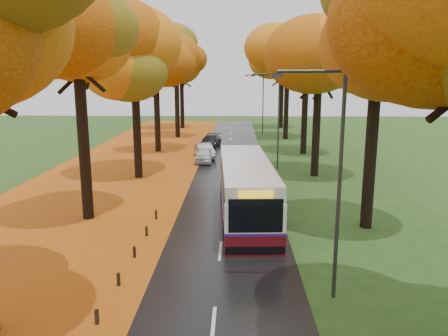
{
  "coord_description": "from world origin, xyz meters",
  "views": [
    {
      "loc": [
        0.7,
        -6.44,
        7.75
      ],
      "look_at": [
        0.0,
        17.92,
        2.6
      ],
      "focal_mm": 35.0,
      "sensor_mm": 36.0,
      "label": 1
    }
  ],
  "objects_px": {
    "streetlamp_near": "(333,168)",
    "car_dark": "(211,141)",
    "streetlamp_far": "(261,99)",
    "car_white": "(204,155)",
    "streetlamp_mid": "(276,113)",
    "car_silver": "(205,151)",
    "bus": "(246,187)"
  },
  "relations": [
    {
      "from": "streetlamp_near",
      "to": "streetlamp_mid",
      "type": "height_order",
      "value": "same"
    },
    {
      "from": "streetlamp_far",
      "to": "car_silver",
      "type": "bearing_deg",
      "value": -110.21
    },
    {
      "from": "car_silver",
      "to": "car_dark",
      "type": "xyz_separation_m",
      "value": [
        0.18,
        6.69,
        -0.01
      ]
    },
    {
      "from": "bus",
      "to": "car_silver",
      "type": "height_order",
      "value": "bus"
    },
    {
      "from": "streetlamp_far",
      "to": "car_white",
      "type": "height_order",
      "value": "streetlamp_far"
    },
    {
      "from": "bus",
      "to": "car_white",
      "type": "relative_size",
      "value": 3.14
    },
    {
      "from": "car_white",
      "to": "car_dark",
      "type": "bearing_deg",
      "value": 91.08
    },
    {
      "from": "streetlamp_mid",
      "to": "streetlamp_far",
      "type": "bearing_deg",
      "value": 90.0
    },
    {
      "from": "streetlamp_mid",
      "to": "car_dark",
      "type": "distance_m",
      "value": 13.7
    },
    {
      "from": "streetlamp_near",
      "to": "car_dark",
      "type": "height_order",
      "value": "streetlamp_near"
    },
    {
      "from": "streetlamp_far",
      "to": "car_white",
      "type": "bearing_deg",
      "value": -107.79
    },
    {
      "from": "car_white",
      "to": "car_silver",
      "type": "bearing_deg",
      "value": 94.48
    },
    {
      "from": "streetlamp_mid",
      "to": "bus",
      "type": "height_order",
      "value": "streetlamp_mid"
    },
    {
      "from": "bus",
      "to": "streetlamp_far",
      "type": "bearing_deg",
      "value": 82.67
    },
    {
      "from": "streetlamp_mid",
      "to": "car_dark",
      "type": "relative_size",
      "value": 1.78
    },
    {
      "from": "streetlamp_mid",
      "to": "car_silver",
      "type": "xyz_separation_m",
      "value": [
        -6.3,
        4.89,
        -4.01
      ]
    },
    {
      "from": "streetlamp_mid",
      "to": "streetlamp_far",
      "type": "relative_size",
      "value": 1.0
    },
    {
      "from": "streetlamp_far",
      "to": "streetlamp_mid",
      "type": "bearing_deg",
      "value": -90.0
    },
    {
      "from": "streetlamp_mid",
      "to": "car_dark",
      "type": "xyz_separation_m",
      "value": [
        -6.12,
        11.58,
        -4.02
      ]
    },
    {
      "from": "streetlamp_far",
      "to": "car_silver",
      "type": "relative_size",
      "value": 1.97
    },
    {
      "from": "streetlamp_mid",
      "to": "car_silver",
      "type": "bearing_deg",
      "value": 142.14
    },
    {
      "from": "streetlamp_near",
      "to": "streetlamp_far",
      "type": "height_order",
      "value": "same"
    },
    {
      "from": "car_dark",
      "to": "car_white",
      "type": "bearing_deg",
      "value": -82.12
    },
    {
      "from": "car_white",
      "to": "car_silver",
      "type": "height_order",
      "value": "car_silver"
    },
    {
      "from": "bus",
      "to": "car_dark",
      "type": "xyz_separation_m",
      "value": [
        -3.42,
        24.42,
        -0.97
      ]
    },
    {
      "from": "streetlamp_near",
      "to": "bus",
      "type": "xyz_separation_m",
      "value": [
        -2.7,
        9.16,
        -3.05
      ]
    },
    {
      "from": "car_dark",
      "to": "car_silver",
      "type": "bearing_deg",
      "value": -83.22
    },
    {
      "from": "streetlamp_near",
      "to": "bus",
      "type": "height_order",
      "value": "streetlamp_near"
    },
    {
      "from": "streetlamp_far",
      "to": "bus",
      "type": "height_order",
      "value": "streetlamp_far"
    },
    {
      "from": "streetlamp_near",
      "to": "streetlamp_far",
      "type": "relative_size",
      "value": 1.0
    },
    {
      "from": "car_white",
      "to": "car_dark",
      "type": "height_order",
      "value": "car_dark"
    },
    {
      "from": "car_silver",
      "to": "car_white",
      "type": "bearing_deg",
      "value": -102.97
    }
  ]
}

